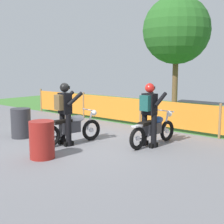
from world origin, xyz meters
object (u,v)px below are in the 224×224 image
object	(u,v)px
motorcycle_trailing	(72,128)
oil_drum	(42,140)
spare_drum	(21,123)
motorcycle_lead	(153,129)
rider_trailing	(65,110)
rider_lead	(149,111)

from	to	relation	value
motorcycle_trailing	oil_drum	world-z (taller)	motorcycle_trailing
oil_drum	spare_drum	bearing A→B (deg)	158.07
motorcycle_lead	motorcycle_trailing	size ratio (longest dim) A/B	0.99
motorcycle_trailing	oil_drum	distance (m)	1.45
motorcycle_lead	rider_trailing	xyz separation A→B (m)	(-1.83, -1.54, 0.52)
motorcycle_trailing	oil_drum	bearing A→B (deg)	-150.04
motorcycle_lead	rider_lead	size ratio (longest dim) A/B	1.13
oil_drum	motorcycle_lead	bearing A→B (deg)	64.21
rider_lead	rider_trailing	size ratio (longest dim) A/B	1.00
motorcycle_trailing	spare_drum	world-z (taller)	motorcycle_trailing
rider_lead	oil_drum	distance (m)	2.86
oil_drum	spare_drum	world-z (taller)	same
rider_lead	motorcycle_trailing	bearing A→B (deg)	126.50
rider_trailing	spare_drum	bearing A→B (deg)	109.73
motorcycle_lead	motorcycle_trailing	distance (m)	2.23
spare_drum	oil_drum	bearing A→B (deg)	-21.93
oil_drum	rider_trailing	bearing A→B (deg)	114.13
rider_lead	rider_trailing	xyz separation A→B (m)	(-1.81, -1.34, 0.00)
spare_drum	rider_lead	bearing A→B (deg)	24.76
rider_trailing	motorcycle_lead	bearing A→B (deg)	-39.26
motorcycle_lead	rider_lead	xyz separation A→B (m)	(-0.01, -0.21, 0.52)
rider_trailing	spare_drum	distance (m)	1.78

